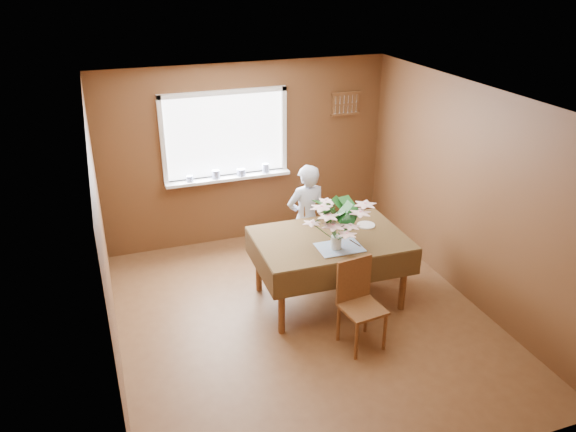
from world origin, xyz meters
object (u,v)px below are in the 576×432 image
object	(u,v)px
dining_table	(330,245)
chair_near	(358,299)
chair_far	(311,229)
seated_woman	(306,218)
flower_bouquet	(337,221)

from	to	relation	value
dining_table	chair_near	distance (m)	0.86
chair_far	dining_table	bearing A→B (deg)	67.96
dining_table	chair_far	world-z (taller)	chair_far
seated_woman	flower_bouquet	bearing A→B (deg)	82.97
dining_table	seated_woman	xyz separation A→B (m)	(0.02, 0.78, -0.01)
chair_near	seated_woman	xyz separation A→B (m)	(0.05, 1.62, 0.20)
dining_table	seated_woman	bearing A→B (deg)	90.00
chair_far	chair_near	bearing A→B (deg)	70.57
flower_bouquet	chair_near	bearing A→B (deg)	-88.32
chair_near	chair_far	bearing A→B (deg)	77.88
chair_near	flower_bouquet	size ratio (longest dim) A/B	1.56
dining_table	chair_far	size ratio (longest dim) A/B	1.88
seated_woman	chair_near	bearing A→B (deg)	84.79
dining_table	chair_near	size ratio (longest dim) A/B	1.83
dining_table	chair_far	distance (m)	0.91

